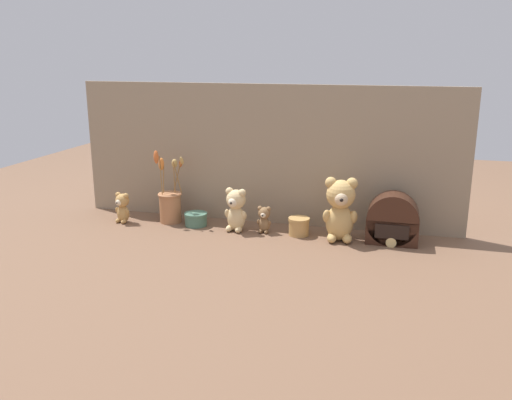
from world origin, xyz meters
The scene contains 10 objects.
ground_plane centered at (0.00, 0.00, 0.00)m, with size 4.00×4.00×0.00m, color brown.
backdrop_wall centered at (0.00, 0.17, 0.31)m, with size 1.74×0.02×0.62m.
teddy_bear_large centered at (0.36, 0.00, 0.14)m, with size 0.15×0.13×0.27m.
teddy_bear_medium centered at (-0.09, 0.01, 0.10)m, with size 0.10×0.10×0.19m.
teddy_bear_small centered at (-0.62, -0.02, 0.07)m, with size 0.08×0.07×0.14m.
teddy_bear_tiny centered at (0.04, 0.02, 0.06)m, with size 0.06×0.06×0.12m.
flower_vase centered at (-0.41, 0.05, 0.09)m, with size 0.14×0.13×0.34m.
vintage_radio centered at (0.57, 0.03, 0.09)m, with size 0.21×0.12×0.21m.
decorative_tin_tall centered at (0.19, 0.02, 0.04)m, with size 0.09×0.09×0.08m.
decorative_tin_short centered at (-0.28, 0.03, 0.03)m, with size 0.10×0.10×0.06m.
Camera 1 is at (0.59, -2.13, 0.75)m, focal length 38.00 mm.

